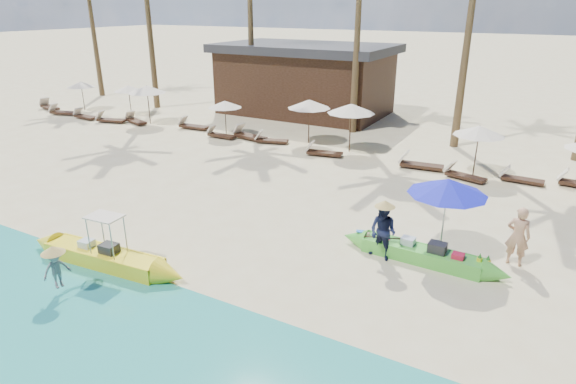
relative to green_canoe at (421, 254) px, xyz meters
The scene contains 29 objects.
ground 4.11m from the green_canoe, 154.88° to the right, with size 240.00×240.00×0.00m, color beige.
wet_sand_strip 7.70m from the green_canoe, 118.84° to the right, with size 240.00×4.50×0.01m, color tan.
green_canoe is the anchor object (origin of this frame).
yellow_canoe 8.62m from the green_canoe, 149.48° to the right, with size 5.75×1.05×1.49m.
tourist 2.56m from the green_canoe, 25.57° to the left, with size 0.61×0.40×1.67m, color tan.
vendor_green 1.23m from the green_canoe, 158.90° to the right, with size 0.79×0.61×1.62m, color #141A38.
vendor_yellow 9.36m from the green_canoe, 141.11° to the right, with size 0.64×0.37×0.99m, color gray.
blue_umbrella 1.97m from the green_canoe, 58.06° to the left, with size 2.12×2.12×2.28m.
resort_parasol_0 26.64m from the green_canoe, 159.52° to the left, with size 1.82×1.82×1.88m.
lounger_0_left 28.37m from the green_canoe, 163.08° to the left, with size 2.02×1.07×0.66m.
lounger_0_right 26.00m from the green_canoe, 163.04° to the left, with size 1.98×1.06×0.64m.
resort_parasol_1 23.17m from the green_canoe, 155.26° to the left, with size 1.82×1.82×1.88m.
lounger_1_left 23.91m from the green_canoe, 161.77° to the left, with size 1.73×0.64×0.58m.
lounger_1_right 21.93m from the green_canoe, 159.84° to the left, with size 1.88×1.00×0.61m.
resort_parasol_2 20.29m from the green_canoe, 154.92° to the left, with size 2.17×2.17×2.23m.
lounger_2_left 20.73m from the green_canoe, 156.92° to the left, with size 1.85×1.08×0.60m.
resort_parasol_3 15.41m from the green_canoe, 146.22° to the left, with size 1.80×1.80×1.85m.
lounger_3_left 17.55m from the green_canoe, 150.26° to the left, with size 1.87×0.70×0.62m.
lounger_3_right 14.97m from the green_canoe, 148.12° to the left, with size 1.64×0.53×0.55m.
resort_parasol_4 12.51m from the green_canoe, 131.26° to the left, with size 2.14×2.14×2.21m.
lounger_4_left 14.03m from the green_canoe, 143.20° to the left, with size 2.04×0.92×0.67m.
lounger_4_right 12.88m from the green_canoe, 139.93° to the left, with size 1.75×0.97×0.57m.
resort_parasol_5 10.74m from the green_canoe, 123.00° to the left, with size 2.24×2.24×2.30m.
lounger_5_left 10.08m from the green_canoe, 130.96° to the left, with size 1.79×0.84×0.58m.
resort_parasol_6 8.37m from the green_canoe, 89.84° to the left, with size 2.03×2.03×2.09m.
lounger_6_left 8.23m from the green_canoe, 105.43° to the left, with size 1.93×0.77×0.64m.
lounger_6_right 7.48m from the green_canoe, 91.99° to the left, with size 1.75×0.94×0.57m.
lounger_7_left 8.34m from the green_canoe, 77.74° to the left, with size 1.65×0.54×0.56m.
pavilion_west 19.73m from the green_canoe, 126.62° to the left, with size 10.80×6.60×4.30m.
Camera 1 is at (6.19, -10.21, 6.60)m, focal length 30.00 mm.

